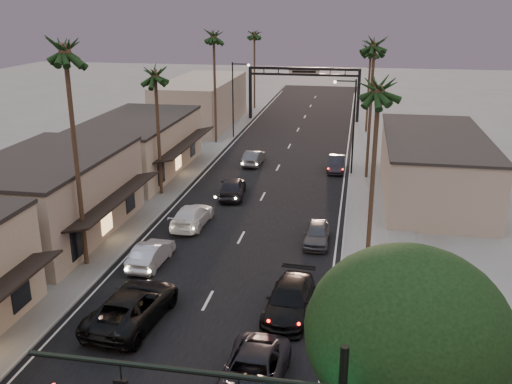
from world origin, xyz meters
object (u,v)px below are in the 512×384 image
at_px(curbside_near, 252,374).
at_px(streetlight_right, 351,119).
at_px(oncoming_silver, 151,254).
at_px(palm_rb, 375,41).
at_px(palm_rc, 371,47).
at_px(palm_lc, 155,70).
at_px(arch, 304,80).
at_px(palm_far, 254,32).
at_px(oncoming_pickup, 133,306).
at_px(curbside_black, 290,300).
at_px(corner_tree, 409,340).
at_px(palm_ld, 214,33).
at_px(palm_lb, 64,45).
at_px(palm_ra, 379,83).
at_px(streetlight_left, 235,94).

bearing_deg(curbside_near, streetlight_right, 87.35).
xyz_separation_m(streetlight_right, oncoming_silver, (-11.56, -22.22, -4.59)).
height_order(palm_rb, palm_rc, palm_rb).
bearing_deg(palm_lc, oncoming_silver, -73.31).
bearing_deg(palm_lc, palm_rc, 58.44).
bearing_deg(arch, palm_lc, -104.20).
bearing_deg(palm_far, oncoming_pickup, -85.28).
bearing_deg(curbside_black, corner_tree, -62.21).
height_order(palm_rb, oncoming_silver, palm_rb).
height_order(corner_tree, palm_ld, palm_ld).
bearing_deg(palm_rb, curbside_black, -98.91).
relative_size(palm_rc, oncoming_silver, 2.71).
bearing_deg(oncoming_pickup, palm_ld, -76.21).
bearing_deg(palm_rb, oncoming_silver, -121.95).
xyz_separation_m(palm_lb, palm_lc, (0.00, 14.00, -2.92)).
bearing_deg(oncoming_pickup, oncoming_silver, -71.77).
relative_size(palm_ra, curbside_black, 2.38).
height_order(streetlight_left, palm_rc, palm_rc).
distance_m(palm_lc, palm_ld, 19.10).
distance_m(streetlight_right, palm_rc, 19.75).
bearing_deg(oncoming_pickup, streetlight_left, -79.05).
bearing_deg(palm_rb, streetlight_right, 149.24).
xyz_separation_m(palm_rb, curbside_near, (-4.79, -32.02, -11.64)).
relative_size(corner_tree, palm_far, 0.67).
height_order(corner_tree, curbside_black, corner_tree).
xyz_separation_m(corner_tree, palm_rc, (-0.88, 56.55, 4.49)).
bearing_deg(palm_ld, palm_ra, -60.98).
height_order(arch, palm_ld, palm_ld).
bearing_deg(palm_ld, palm_lb, -90.00).
bearing_deg(streetlight_left, streetlight_right, -43.21).
relative_size(arch, streetlight_left, 1.69).
bearing_deg(palm_ld, streetlight_left, 60.75).
height_order(oncoming_pickup, curbside_black, oncoming_pickup).
height_order(streetlight_left, palm_ld, palm_ld).
distance_m(arch, palm_far, 12.96).
height_order(palm_lc, palm_far, palm_far).
bearing_deg(curbside_black, curbside_near, -93.06).
bearing_deg(streetlight_right, palm_rc, 84.95).
relative_size(streetlight_left, palm_rb, 0.63).
bearing_deg(palm_far, curbside_near, -79.61).
xyz_separation_m(palm_lb, palm_ra, (17.20, 2.00, -1.94)).
bearing_deg(palm_rc, streetlight_left, -158.86).
height_order(arch, palm_ra, palm_ra).
distance_m(palm_far, curbside_black, 61.85).
bearing_deg(palm_ra, streetlight_right, 94.57).
xyz_separation_m(arch, curbside_black, (4.59, -51.55, -4.73)).
bearing_deg(palm_lb, palm_ld, 90.00).
height_order(palm_lc, palm_ld, palm_ld).
relative_size(palm_lb, palm_ld, 1.07).
distance_m(corner_tree, palm_far, 72.96).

